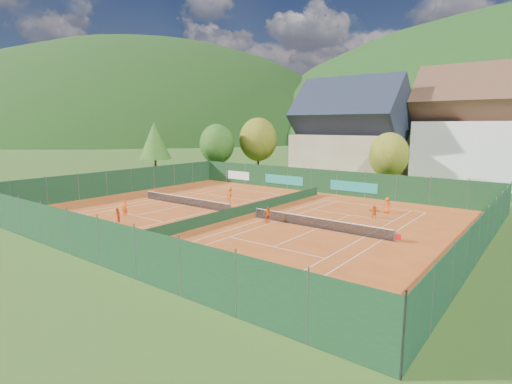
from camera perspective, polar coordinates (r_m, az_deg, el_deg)
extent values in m
plane|color=#2C4D18|center=(38.08, -1.84, -3.39)|extent=(600.00, 600.00, 0.00)
cube|color=#AD4819|center=(38.08, -1.84, -3.36)|extent=(40.00, 32.00, 0.01)
cube|color=white|center=(52.09, -0.35, 0.16)|extent=(10.97, 0.06, 0.00)
cube|color=white|center=(36.76, -23.84, -4.64)|extent=(10.97, 0.06, 0.00)
cube|color=white|center=(47.62, -14.48, -1.04)|extent=(0.06, 23.77, 0.00)
cube|color=white|center=(39.68, -4.65, -2.84)|extent=(0.06, 23.77, 0.00)
cube|color=white|center=(46.56, -13.44, -1.23)|extent=(0.06, 23.77, 0.00)
cube|color=white|center=(40.59, -6.08, -2.58)|extent=(0.06, 23.77, 0.00)
cube|color=white|center=(47.95, -4.38, -0.69)|extent=(8.23, 0.06, 0.00)
cube|color=white|center=(39.56, -16.87, -3.27)|extent=(8.23, 0.06, 0.00)
cube|color=white|center=(43.49, -10.02, -1.87)|extent=(0.06, 12.80, 0.00)
cube|color=white|center=(44.26, 16.24, -1.90)|extent=(10.97, 0.06, 0.00)
cube|color=white|center=(24.42, -5.08, -10.84)|extent=(10.97, 0.06, 0.00)
cube|color=white|center=(36.57, 1.22, -3.88)|extent=(0.06, 23.77, 0.00)
cube|color=white|center=(31.55, 17.58, -6.52)|extent=(0.06, 23.77, 0.00)
cube|color=white|center=(35.80, 2.99, -4.19)|extent=(0.06, 23.77, 0.00)
cube|color=white|center=(32.01, 15.27, -6.18)|extent=(0.06, 23.77, 0.00)
cube|color=white|center=(39.29, 13.30, -3.20)|extent=(8.23, 0.06, 0.00)
cube|color=white|center=(28.47, 2.48, -7.81)|extent=(8.23, 0.06, 0.00)
cube|color=white|center=(33.71, 8.78, -5.16)|extent=(0.06, 12.80, 0.00)
cylinder|color=#59595B|center=(48.25, -15.18, -0.33)|extent=(0.10, 0.10, 1.02)
cylinder|color=#59595B|center=(38.98, -3.66, -2.31)|extent=(0.10, 0.10, 1.02)
cube|color=black|center=(43.40, -10.03, -1.29)|extent=(12.80, 0.02, 0.86)
cube|color=white|center=(43.32, -10.05, -0.73)|extent=(12.80, 0.04, 0.06)
cube|color=red|center=(38.83, -3.38, -2.44)|extent=(0.40, 0.04, 0.40)
cylinder|color=#59595B|center=(36.99, 0.08, -2.93)|extent=(0.10, 0.10, 1.02)
cylinder|color=#59595B|center=(31.14, 19.22, -5.87)|extent=(0.10, 0.10, 1.02)
cube|color=black|center=(33.60, 8.79, -4.42)|extent=(12.80, 0.02, 0.86)
cube|color=white|center=(33.50, 8.81, -3.71)|extent=(12.80, 0.04, 0.06)
cube|color=red|center=(31.08, 19.65, -6.04)|extent=(0.40, 0.04, 0.40)
cube|color=#14371E|center=(37.97, -1.84, -2.63)|extent=(0.03, 28.80, 1.00)
cube|color=#133519|center=(50.99, 9.64, 1.51)|extent=(40.00, 0.04, 3.00)
cube|color=teal|center=(54.02, 3.98, 1.75)|extent=(6.00, 0.03, 1.20)
cube|color=teal|center=(49.25, 13.71, 0.74)|extent=(6.00, 0.03, 1.20)
cube|color=silver|center=(58.78, -2.54, 2.39)|extent=(4.00, 0.03, 1.20)
cube|color=#13361C|center=(27.67, -23.50, -5.92)|extent=(40.00, 0.04, 3.00)
cube|color=#14371F|center=(52.63, -18.93, 1.38)|extent=(0.04, 32.00, 3.00)
cube|color=#153B22|center=(29.72, 29.64, -5.36)|extent=(0.04, 32.00, 3.00)
cube|color=#B21414|center=(25.97, 28.18, -7.94)|extent=(0.03, 3.00, 1.20)
cube|color=#B21414|center=(35.61, 30.89, -3.67)|extent=(0.03, 3.00, 1.20)
cube|color=#CCB790|center=(64.60, 13.20, 4.85)|extent=(15.00, 12.00, 7.00)
cube|color=#1E2333|center=(64.42, 13.42, 10.62)|extent=(16.20, 12.00, 12.00)
cube|color=silver|center=(65.23, 30.93, 4.67)|extent=(20.00, 11.00, 9.00)
cube|color=brown|center=(65.19, 31.48, 11.02)|extent=(21.60, 11.00, 11.00)
cylinder|color=#4C351B|center=(67.05, -5.54, 3.41)|extent=(0.36, 0.36, 2.80)
ellipsoid|color=#275518|center=(66.75, -5.60, 6.83)|extent=(5.72, 5.72, 6.58)
cylinder|color=#492A1A|center=(69.03, 0.30, 3.78)|extent=(0.36, 0.36, 3.15)
ellipsoid|color=olive|center=(68.72, 0.31, 7.51)|extent=(6.44, 6.44, 7.40)
cylinder|color=#4C321B|center=(78.97, 0.35, 4.63)|extent=(0.36, 0.36, 3.50)
cone|color=#2C5D1A|center=(78.70, 0.36, 8.26)|extent=(5.60, 5.60, 6.50)
cylinder|color=#4B321A|center=(54.12, 18.26, 1.33)|extent=(0.36, 0.36, 2.45)
ellipsoid|color=olive|center=(53.76, 18.45, 5.02)|extent=(5.01, 5.01, 5.76)
cylinder|color=#452818|center=(66.05, -14.13, 3.23)|extent=(0.36, 0.36, 3.15)
cone|color=#2C5B1A|center=(65.73, -14.29, 7.13)|extent=(5.04, 5.04, 5.85)
ellipsoid|color=black|center=(311.25, -14.52, 1.06)|extent=(340.00, 340.00, 204.00)
cylinder|color=slate|center=(22.76, 2.96, -11.32)|extent=(0.02, 0.02, 0.80)
cylinder|color=slate|center=(22.60, 3.59, -11.48)|extent=(0.02, 0.02, 0.80)
cylinder|color=slate|center=(22.99, 3.39, -11.10)|extent=(0.02, 0.02, 0.80)
cylinder|color=slate|center=(22.83, 4.02, -11.26)|extent=(0.02, 0.02, 0.80)
cube|color=slate|center=(22.74, 3.49, -10.93)|extent=(0.34, 0.34, 0.30)
ellipsoid|color=#CCD833|center=(22.73, 3.50, -10.86)|extent=(0.28, 0.28, 0.16)
sphere|color=#CCD833|center=(41.76, -20.36, -2.76)|extent=(0.07, 0.07, 0.07)
sphere|color=#CCD833|center=(29.30, -3.77, -7.28)|extent=(0.07, 0.07, 0.07)
sphere|color=#CCD833|center=(40.42, 7.94, -2.65)|extent=(0.07, 0.07, 0.07)
imported|color=#FB5D16|center=(39.71, -18.24, -2.18)|extent=(0.66, 0.64, 1.52)
imported|color=#D04812|center=(37.24, -19.19, -3.16)|extent=(0.74, 0.64, 1.31)
imported|color=#D55F12|center=(45.04, -3.72, -0.35)|extent=(1.07, 0.70, 1.57)
imported|color=#CE5312|center=(35.01, 1.71, -3.29)|extent=(0.93, 0.67, 1.46)
imported|color=#D05412|center=(40.93, 18.22, -1.81)|extent=(0.80, 0.55, 1.57)
imported|color=#DF5C13|center=(38.29, 16.54, -2.73)|extent=(1.19, 0.53, 1.24)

